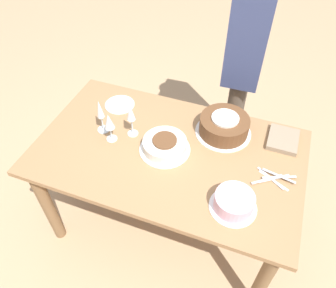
# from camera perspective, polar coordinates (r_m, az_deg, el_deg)

# --- Properties ---
(ground_plane) EXTENTS (12.00, 12.00, 0.00)m
(ground_plane) POSITION_cam_1_polar(r_m,az_deg,el_deg) (2.35, -0.00, -13.04)
(ground_plane) COLOR tan
(dining_table) EXTENTS (1.43, 0.85, 0.72)m
(dining_table) POSITION_cam_1_polar(r_m,az_deg,el_deg) (1.85, -0.00, -3.46)
(dining_table) COLOR #9E754C
(dining_table) RESTS_ON ground_plane
(cake_center_white) EXTENTS (0.28, 0.28, 0.08)m
(cake_center_white) POSITION_cam_1_polar(r_m,az_deg,el_deg) (1.74, -0.63, -0.31)
(cake_center_white) COLOR white
(cake_center_white) RESTS_ON dining_table
(cake_front_chocolate) EXTENTS (0.31, 0.31, 0.11)m
(cake_front_chocolate) POSITION_cam_1_polar(r_m,az_deg,el_deg) (1.85, 9.73, 3.16)
(cake_front_chocolate) COLOR white
(cake_front_chocolate) RESTS_ON dining_table
(cake_back_decorated) EXTENTS (0.22, 0.22, 0.09)m
(cake_back_decorated) POSITION_cam_1_polar(r_m,az_deg,el_deg) (1.54, 11.41, -9.92)
(cake_back_decorated) COLOR white
(cake_back_decorated) RESTS_ON dining_table
(wine_glass_near) EXTENTS (0.06, 0.06, 0.21)m
(wine_glass_near) POSITION_cam_1_polar(r_m,az_deg,el_deg) (1.76, -6.48, 5.13)
(wine_glass_near) COLOR silver
(wine_glass_near) RESTS_ON dining_table
(wine_glass_far) EXTENTS (0.06, 0.06, 0.18)m
(wine_glass_far) POSITION_cam_1_polar(r_m,az_deg,el_deg) (1.76, -10.22, 3.70)
(wine_glass_far) COLOR silver
(wine_glass_far) RESTS_ON dining_table
(wine_glass_extra) EXTENTS (0.07, 0.07, 0.21)m
(wine_glass_extra) POSITION_cam_1_polar(r_m,az_deg,el_deg) (1.82, -11.72, 5.51)
(wine_glass_extra) COLOR silver
(wine_glass_extra) RESTS_ON dining_table
(dessert_plate_right) EXTENTS (0.18, 0.18, 0.01)m
(dessert_plate_right) POSITION_cam_1_polar(r_m,az_deg,el_deg) (2.06, -8.40, 6.80)
(dessert_plate_right) COLOR silver
(dessert_plate_right) RESTS_ON dining_table
(fork_pile) EXTENTS (0.21, 0.13, 0.02)m
(fork_pile) POSITION_cam_1_polar(r_m,az_deg,el_deg) (1.71, 17.95, -5.72)
(fork_pile) COLOR silver
(fork_pile) RESTS_ON dining_table
(napkin_stack) EXTENTS (0.16, 0.19, 0.03)m
(napkin_stack) POSITION_cam_1_polar(r_m,az_deg,el_deg) (1.91, 19.39, 0.75)
(napkin_stack) COLOR gray
(napkin_stack) RESTS_ON dining_table
(person_cutting) EXTENTS (0.23, 0.41, 1.64)m
(person_cutting) POSITION_cam_1_polar(r_m,az_deg,el_deg) (2.14, 13.76, 16.38)
(person_cutting) COLOR #4C4238
(person_cutting) RESTS_ON ground_plane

